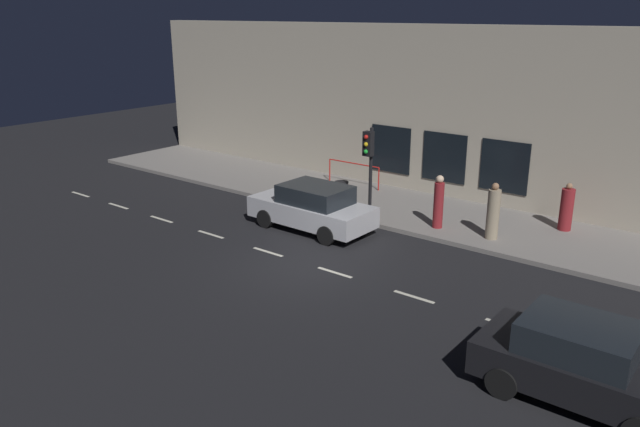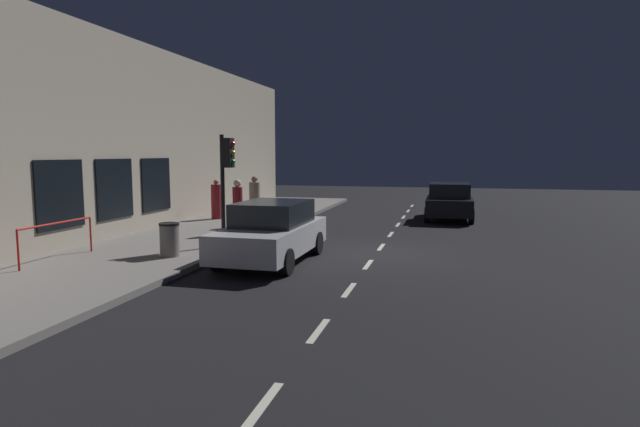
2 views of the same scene
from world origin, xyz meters
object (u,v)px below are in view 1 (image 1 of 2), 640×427
(parked_car_1, at_px, (583,362))
(parked_car_0, at_px, (313,207))
(pedestrian_2, at_px, (493,213))
(pedestrian_0, at_px, (439,203))
(pedestrian_1, at_px, (566,209))
(trash_bin, at_px, (341,193))
(traffic_light, at_px, (369,155))

(parked_car_1, bearing_deg, parked_car_0, -114.09)
(parked_car_1, height_order, pedestrian_2, pedestrian_2)
(pedestrian_0, relative_size, pedestrian_2, 0.98)
(pedestrian_1, height_order, trash_bin, pedestrian_1)
(parked_car_0, bearing_deg, traffic_light, -31.35)
(parked_car_0, bearing_deg, parked_car_1, -112.82)
(pedestrian_0, bearing_deg, traffic_light, 125.72)
(parked_car_0, relative_size, pedestrian_0, 2.40)
(pedestrian_1, relative_size, trash_bin, 1.84)
(parked_car_0, distance_m, parked_car_1, 11.14)
(traffic_light, relative_size, parked_car_1, 0.81)
(pedestrian_1, xyz_separation_m, pedestrian_2, (-2.30, 1.60, 0.12))
(pedestrian_0, distance_m, pedestrian_2, 1.88)
(traffic_light, distance_m, parked_car_0, 2.64)
(parked_car_1, xyz_separation_m, pedestrian_0, (6.92, 6.71, 0.23))
(parked_car_1, distance_m, pedestrian_0, 9.64)
(traffic_light, distance_m, pedestrian_1, 6.82)
(trash_bin, bearing_deg, parked_car_0, -165.43)
(parked_car_0, bearing_deg, pedestrian_2, -63.67)
(parked_car_1, xyz_separation_m, pedestrian_2, (7.04, 4.83, 0.21))
(traffic_light, bearing_deg, pedestrian_1, -62.10)
(pedestrian_0, height_order, pedestrian_2, pedestrian_2)
(pedestrian_1, bearing_deg, pedestrian_0, 34.39)
(pedestrian_2, relative_size, trash_bin, 2.10)
(traffic_light, height_order, parked_car_1, traffic_light)
(pedestrian_0, bearing_deg, parked_car_0, 144.44)
(traffic_light, bearing_deg, parked_car_0, 147.64)
(pedestrian_2, bearing_deg, traffic_light, 13.14)
(parked_car_0, distance_m, pedestrian_1, 8.48)
(pedestrian_1, bearing_deg, parked_car_0, 34.39)
(pedestrian_0, bearing_deg, pedestrian_2, -66.84)
(pedestrian_0, bearing_deg, parked_car_1, -116.27)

